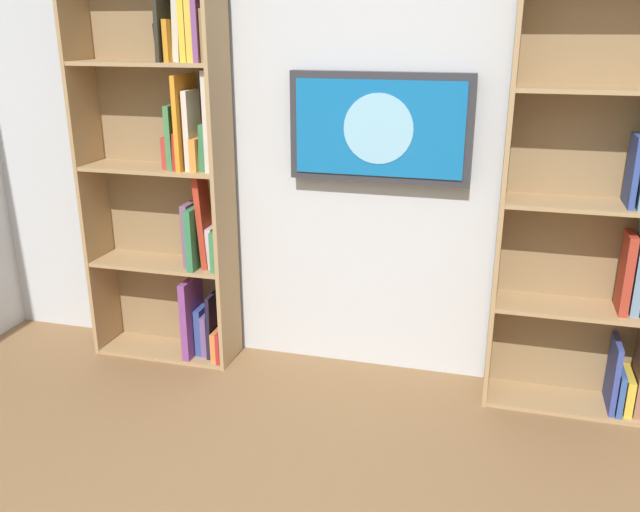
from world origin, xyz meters
TOP-DOWN VIEW (x-y plane):
  - wall_back at (0.00, -2.23)m, footprint 4.52×0.06m
  - bookshelf_left at (-1.20, -2.06)m, footprint 0.86×0.28m
  - bookshelf_right at (1.01, -2.06)m, footprint 0.80×0.28m
  - wall_mounted_tv at (-0.08, -2.15)m, footprint 0.90×0.07m

SIDE VIEW (x-z plane):
  - bookshelf_left at x=-1.20m, z-range -0.06..1.98m
  - bookshelf_right at x=1.01m, z-range -0.01..2.15m
  - wall_mounted_tv at x=-0.08m, z-range 1.05..1.58m
  - wall_back at x=0.00m, z-range 0.00..2.70m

